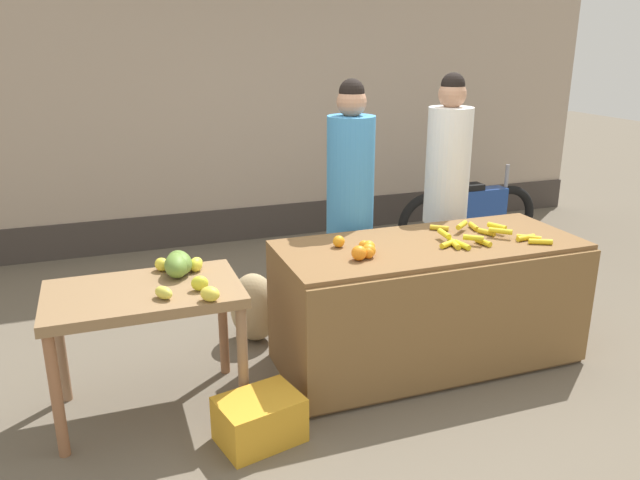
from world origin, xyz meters
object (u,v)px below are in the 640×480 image
Objects in this scene: vendor_woman_blue_shirt at (350,208)px; parked_motorcycle at (469,213)px; produce_crate at (260,419)px; produce_sack at (254,307)px; vendor_woman_white_shirt at (446,195)px.

vendor_woman_blue_shirt is 1.16× the size of parked_motorcycle.
produce_sack reaches higher than produce_crate.
vendor_woman_blue_shirt is 1.00m from produce_sack.
produce_crate is 0.86× the size of produce_sack.
vendor_woman_white_shirt reaches higher than parked_motorcycle.
vendor_woman_white_shirt is 2.38m from produce_crate.
parked_motorcycle is at bearing 49.37° from vendor_woman_white_shirt.
parked_motorcycle is at bearing 25.51° from produce_sack.
vendor_woman_white_shirt is at bearing -130.63° from parked_motorcycle.
produce_sack is at bearing -154.49° from parked_motorcycle.
vendor_woman_blue_shirt is 3.61× the size of produce_sack.
produce_crate is 1.22m from produce_sack.
produce_sack is at bearing 178.84° from vendor_woman_blue_shirt.
vendor_woman_blue_shirt reaches higher than produce_sack.
produce_crate is (-1.00, -1.17, -0.80)m from vendor_woman_blue_shirt.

